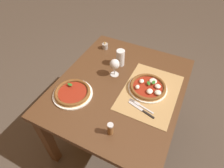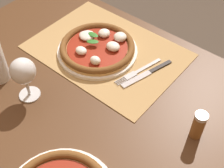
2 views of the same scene
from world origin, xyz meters
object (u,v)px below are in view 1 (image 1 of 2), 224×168
at_px(pizza_near, 148,87).
at_px(pint_glass, 120,58).
at_px(fork, 141,106).
at_px(pizza_far, 73,93).
at_px(knife, 141,109).
at_px(votive_candle, 105,46).
at_px(pepper_shaker, 110,129).
at_px(wine_glass, 115,65).

xyz_separation_m(pizza_near, pint_glass, (0.17, 0.31, 0.05)).
bearing_deg(pizza_near, fork, -176.39).
height_order(pizza_far, knife, pizza_far).
bearing_deg(pizza_near, knife, -174.03).
bearing_deg(pizza_far, pizza_near, -58.23).
bearing_deg(votive_candle, pizza_near, -121.09).
height_order(pizza_far, pint_glass, pint_glass).
distance_m(knife, pepper_shaker, 0.28).
xyz_separation_m(pizza_far, fork, (0.12, -0.50, -0.01)).
bearing_deg(pizza_near, wine_glass, 83.64).
distance_m(pizza_near, wine_glass, 0.31).
bearing_deg(wine_glass, knife, -127.05).
relative_size(votive_candle, pepper_shaker, 0.74).
bearing_deg(wine_glass, votive_candle, 39.63).
xyz_separation_m(knife, pepper_shaker, (-0.25, 0.11, 0.04)).
bearing_deg(pizza_far, knife, -79.81).
bearing_deg(pizza_near, pint_glass, 60.89).
relative_size(pizza_near, wine_glass, 1.92).
bearing_deg(wine_glass, fork, -124.38).
relative_size(pint_glass, pepper_shaker, 1.49).
xyz_separation_m(pizza_far, knife, (0.09, -0.51, -0.01)).
distance_m(pizza_near, pepper_shaker, 0.47).
relative_size(wine_glass, pepper_shaker, 1.60).
xyz_separation_m(pizza_far, wine_glass, (0.33, -0.19, 0.09)).
bearing_deg(knife, pizza_near, 5.97).
bearing_deg(wine_glass, pizza_far, 150.92).
height_order(pizza_far, wine_glass, wine_glass).
height_order(pint_glass, fork, pint_glass).
xyz_separation_m(wine_glass, pepper_shaker, (-0.50, -0.21, -0.06)).
height_order(pint_glass, knife, pint_glass).
bearing_deg(pepper_shaker, wine_glass, 23.00).
height_order(pizza_near, pint_glass, pint_glass).
height_order(pizza_near, knife, pizza_near).
relative_size(pint_glass, knife, 0.69).
bearing_deg(pizza_far, wine_glass, -29.08).
relative_size(wine_glass, knife, 0.73).
distance_m(votive_candle, pepper_shaker, 0.91).
xyz_separation_m(votive_candle, pepper_shaker, (-0.79, -0.45, 0.03)).
relative_size(pizza_near, fork, 1.50).
height_order(pizza_near, pizza_far, pizza_near).
bearing_deg(pizza_far, pepper_shaker, -112.19).
height_order(knife, votive_candle, votive_candle).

